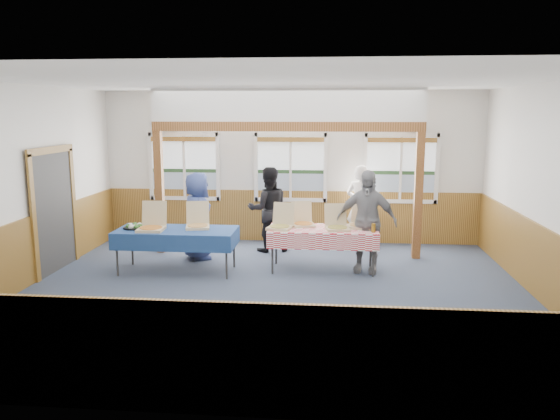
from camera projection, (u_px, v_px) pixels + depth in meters
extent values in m
plane|color=#2B3246|center=(274.00, 293.00, 8.45)|extent=(8.00, 8.00, 0.00)
plane|color=white|center=(273.00, 81.00, 7.88)|extent=(8.00, 8.00, 0.00)
plane|color=silver|center=(291.00, 167.00, 11.60)|extent=(8.00, 0.00, 8.00)
plane|color=silver|center=(231.00, 248.00, 4.74)|extent=(8.00, 0.00, 8.00)
plane|color=silver|center=(20.00, 187.00, 8.53)|extent=(0.00, 8.00, 8.00)
plane|color=silver|center=(551.00, 194.00, 7.80)|extent=(0.00, 8.00, 8.00)
cube|color=brown|center=(290.00, 216.00, 11.76)|extent=(7.98, 0.05, 1.10)
cube|color=brown|center=(234.00, 360.00, 4.95)|extent=(7.98, 0.05, 1.10)
cube|color=brown|center=(27.00, 252.00, 8.72)|extent=(0.05, 6.98, 1.10)
cube|color=brown|center=(543.00, 265.00, 7.99)|extent=(0.05, 6.98, 1.10)
cube|color=#2D2D2D|center=(53.00, 211.00, 9.51)|extent=(0.06, 1.30, 2.10)
cube|color=white|center=(185.00, 198.00, 11.87)|extent=(1.52, 0.05, 0.08)
cube|color=white|center=(183.00, 134.00, 11.62)|extent=(1.52, 0.05, 0.08)
cube|color=white|center=(151.00, 166.00, 11.81)|extent=(0.08, 0.05, 1.46)
cube|color=white|center=(218.00, 167.00, 11.68)|extent=(0.08, 0.05, 1.46)
cube|color=white|center=(184.00, 167.00, 11.75)|extent=(0.05, 0.05, 1.30)
cube|color=slate|center=(185.00, 184.00, 11.86)|extent=(1.40, 0.02, 0.52)
cube|color=#1D371B|center=(185.00, 171.00, 11.80)|extent=(1.40, 0.02, 0.08)
cube|color=silver|center=(184.00, 153.00, 11.73)|extent=(1.40, 0.02, 0.70)
cube|color=brown|center=(183.00, 139.00, 11.62)|extent=(1.40, 0.07, 0.10)
cube|color=white|center=(290.00, 200.00, 11.66)|extent=(1.52, 0.05, 0.08)
cube|color=white|center=(291.00, 135.00, 11.41)|extent=(1.52, 0.05, 0.08)
cube|color=white|center=(256.00, 167.00, 11.60)|extent=(0.08, 0.05, 1.46)
cube|color=white|center=(326.00, 168.00, 11.47)|extent=(0.08, 0.05, 1.46)
cube|color=white|center=(291.00, 168.00, 11.54)|extent=(0.05, 0.05, 1.30)
cube|color=slate|center=(291.00, 186.00, 11.65)|extent=(1.40, 0.02, 0.52)
cube|color=#1D371B|center=(291.00, 172.00, 11.59)|extent=(1.40, 0.02, 0.08)
cube|color=silver|center=(291.00, 153.00, 11.52)|extent=(1.40, 0.02, 0.70)
cube|color=brown|center=(291.00, 140.00, 11.41)|extent=(1.40, 0.07, 0.10)
cube|color=white|center=(399.00, 201.00, 11.45)|extent=(1.52, 0.05, 0.08)
cube|color=white|center=(402.00, 135.00, 11.20)|extent=(1.52, 0.05, 0.08)
cube|color=white|center=(365.00, 168.00, 11.39)|extent=(0.08, 0.05, 1.46)
cube|color=white|center=(437.00, 169.00, 11.26)|extent=(0.08, 0.05, 1.46)
cube|color=white|center=(401.00, 169.00, 11.33)|extent=(0.05, 0.05, 1.30)
cube|color=slate|center=(400.00, 187.00, 11.43)|extent=(1.40, 0.02, 0.52)
cube|color=#1D371B|center=(400.00, 173.00, 11.38)|extent=(1.40, 0.02, 0.08)
cube|color=silver|center=(401.00, 154.00, 11.31)|extent=(1.40, 0.02, 0.70)
cube|color=brown|center=(402.00, 140.00, 11.20)|extent=(1.40, 0.07, 0.10)
cube|color=#5D3714|center=(160.00, 192.00, 10.72)|extent=(0.15, 0.15, 2.40)
cube|color=#5D3714|center=(418.00, 196.00, 10.26)|extent=(0.15, 0.15, 2.40)
cube|color=#5D3714|center=(286.00, 127.00, 10.26)|extent=(5.15, 0.18, 0.18)
cylinder|color=#2D2D2D|center=(117.00, 255.00, 9.25)|extent=(0.04, 0.04, 0.73)
cylinder|color=#2D2D2D|center=(132.00, 245.00, 9.95)|extent=(0.04, 0.04, 0.73)
cylinder|color=#2D2D2D|center=(226.00, 258.00, 9.08)|extent=(0.04, 0.04, 0.73)
cylinder|color=#2D2D2D|center=(234.00, 247.00, 9.78)|extent=(0.04, 0.04, 0.73)
cube|color=#2D2D2D|center=(176.00, 231.00, 9.45)|extent=(2.14, 1.27, 0.03)
cube|color=navy|center=(176.00, 229.00, 9.45)|extent=(2.21, 1.34, 0.01)
cube|color=navy|center=(169.00, 244.00, 9.03)|extent=(2.01, 0.47, 0.28)
cube|color=navy|center=(183.00, 232.00, 9.91)|extent=(2.01, 0.47, 0.28)
cylinder|color=#2D2D2D|center=(272.00, 254.00, 9.36)|extent=(0.04, 0.04, 0.73)
cylinder|color=#2D2D2D|center=(276.00, 245.00, 10.00)|extent=(0.04, 0.04, 0.73)
cylinder|color=#2D2D2D|center=(373.00, 256.00, 9.21)|extent=(0.04, 0.04, 0.73)
cylinder|color=#2D2D2D|center=(371.00, 247.00, 9.84)|extent=(0.04, 0.04, 0.73)
cube|color=#2D2D2D|center=(323.00, 229.00, 9.54)|extent=(1.99, 1.40, 0.03)
cube|color=#B41220|center=(323.00, 228.00, 9.53)|extent=(2.07, 1.48, 0.01)
cube|color=#B41220|center=(323.00, 242.00, 9.15)|extent=(1.76, 0.72, 0.28)
cube|color=#B41220|center=(323.00, 231.00, 9.96)|extent=(1.76, 0.72, 0.28)
cube|color=tan|center=(151.00, 229.00, 9.33)|extent=(0.46, 0.46, 0.05)
cylinder|color=gold|center=(151.00, 227.00, 9.33)|extent=(0.40, 0.40, 0.01)
cube|color=tan|center=(154.00, 213.00, 9.55)|extent=(0.44, 0.13, 0.42)
cube|color=tan|center=(198.00, 227.00, 9.53)|extent=(0.48, 0.48, 0.05)
cylinder|color=tan|center=(198.00, 225.00, 9.52)|extent=(0.42, 0.42, 0.01)
cube|color=tan|center=(198.00, 212.00, 9.73)|extent=(0.41, 0.18, 0.40)
cube|color=tan|center=(280.00, 228.00, 9.46)|extent=(0.47, 0.47, 0.04)
cylinder|color=gold|center=(280.00, 226.00, 9.45)|extent=(0.41, 0.41, 0.01)
cube|color=tan|center=(284.00, 213.00, 9.64)|extent=(0.40, 0.18, 0.39)
cube|color=tan|center=(304.00, 225.00, 9.71)|extent=(0.45, 0.45, 0.04)
cylinder|color=gold|center=(304.00, 223.00, 9.70)|extent=(0.39, 0.39, 0.01)
cube|color=tan|center=(301.00, 211.00, 9.89)|extent=(0.38, 0.17, 0.37)
cube|color=tan|center=(338.00, 229.00, 9.39)|extent=(0.44, 0.44, 0.04)
cylinder|color=gold|center=(338.00, 227.00, 9.38)|extent=(0.39, 0.39, 0.01)
cube|color=tan|center=(335.00, 214.00, 9.58)|extent=(0.40, 0.15, 0.38)
cube|color=tan|center=(360.00, 226.00, 9.57)|extent=(0.52, 0.52, 0.05)
cylinder|color=tan|center=(360.00, 225.00, 9.56)|extent=(0.45, 0.45, 0.01)
cube|color=tan|center=(363.00, 211.00, 9.76)|extent=(0.44, 0.20, 0.42)
cylinder|color=black|center=(134.00, 228.00, 9.51)|extent=(0.38, 0.38, 0.03)
cylinder|color=white|center=(134.00, 226.00, 9.51)|extent=(0.08, 0.08, 0.04)
sphere|color=#386B28|center=(140.00, 226.00, 9.50)|extent=(0.08, 0.08, 0.08)
sphere|color=beige|center=(139.00, 225.00, 9.58)|extent=(0.08, 0.08, 0.08)
sphere|color=#386B28|center=(135.00, 225.00, 9.61)|extent=(0.08, 0.08, 0.08)
sphere|color=beige|center=(130.00, 225.00, 9.56)|extent=(0.08, 0.08, 0.08)
sphere|color=#386B28|center=(128.00, 226.00, 9.47)|extent=(0.08, 0.08, 0.08)
sphere|color=beige|center=(131.00, 227.00, 9.41)|extent=(0.08, 0.08, 0.08)
sphere|color=#386B28|center=(136.00, 227.00, 9.42)|extent=(0.08, 0.08, 0.08)
cylinder|color=#885D16|center=(373.00, 228.00, 9.20)|extent=(0.07, 0.07, 0.15)
imported|color=white|center=(361.00, 206.00, 11.20)|extent=(0.73, 0.63, 1.70)
imported|color=black|center=(268.00, 209.00, 10.86)|extent=(0.96, 0.83, 1.70)
imported|color=navy|center=(198.00, 216.00, 10.30)|extent=(0.80, 0.95, 1.65)
imported|color=gray|center=(366.00, 221.00, 9.43)|extent=(1.12, 0.66, 1.79)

